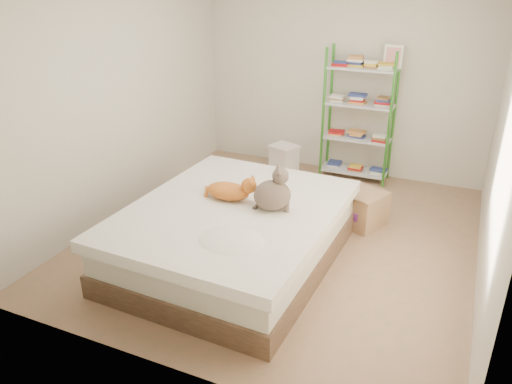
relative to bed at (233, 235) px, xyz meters
The scene contains 7 objects.
room 1.23m from the bed, 69.03° to the left, with size 3.81×4.21×2.61m.
bed is the anchor object (origin of this frame).
orange_cat 0.43m from the bed, 129.41° to the left, with size 0.51×0.27×0.20m, color orange, non-canonical shape.
grey_cat 0.61m from the bed, 16.54° to the left, with size 0.30×0.36×0.41m, color brown, non-canonical shape.
shelf_unit 2.65m from the bed, 77.62° to the left, with size 0.89×0.36×1.74m.
cardboard_box 1.55m from the bed, 54.66° to the left, with size 0.67×0.69×0.44m.
white_bin 2.31m from the bed, 98.93° to the left, with size 0.43×0.40×0.40m.
Camera 1 is at (1.61, -4.33, 2.59)m, focal length 35.00 mm.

